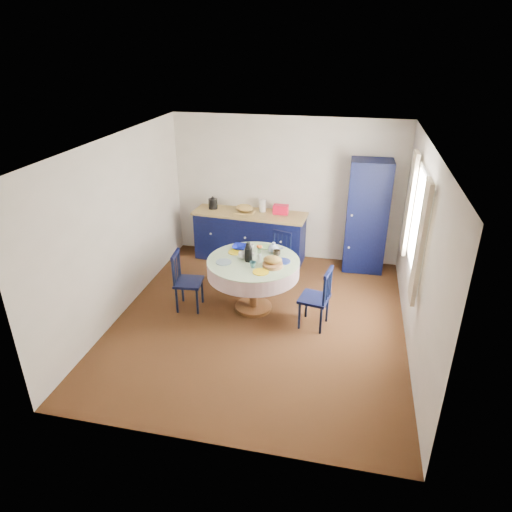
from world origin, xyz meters
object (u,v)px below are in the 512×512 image
at_px(mug_b, 253,265).
at_px(mug_c, 277,253).
at_px(cobalt_bowl, 240,247).
at_px(pantry_cabinet, 367,217).
at_px(mug_a, 242,255).
at_px(kitchen_counter, 250,235).
at_px(chair_far, 278,257).
at_px(mug_d, 251,247).
at_px(chair_right, 317,297).
at_px(chair_left, 186,280).
at_px(dining_table, 254,268).

bearing_deg(mug_b, mug_c, 59.27).
height_order(mug_b, cobalt_bowl, mug_b).
xyz_separation_m(pantry_cabinet, mug_a, (-1.72, -1.68, -0.11)).
distance_m(kitchen_counter, mug_a, 1.70).
bearing_deg(mug_c, chair_far, 97.53).
height_order(mug_c, cobalt_bowl, mug_c).
xyz_separation_m(mug_c, mug_d, (-0.41, 0.13, -0.00)).
relative_size(chair_right, mug_c, 7.87).
bearing_deg(mug_a, chair_left, -165.91).
xyz_separation_m(chair_right, mug_a, (-1.11, 0.28, 0.39)).
bearing_deg(mug_a, kitchen_counter, 99.42).
bearing_deg(mug_d, mug_c, -17.57).
bearing_deg(kitchen_counter, chair_right, -50.34).
distance_m(kitchen_counter, mug_b, 1.98).
bearing_deg(chair_left, dining_table, -85.44).
bearing_deg(chair_right, pantry_cabinet, 173.61).
height_order(chair_right, mug_d, chair_right).
height_order(mug_a, cobalt_bowl, mug_a).
relative_size(chair_right, cobalt_bowl, 3.81).
bearing_deg(chair_far, chair_left, -116.20).
bearing_deg(cobalt_bowl, dining_table, -49.08).
height_order(chair_right, cobalt_bowl, chair_right).
height_order(pantry_cabinet, mug_b, pantry_cabinet).
relative_size(mug_a, mug_d, 1.28).
xyz_separation_m(pantry_cabinet, chair_right, (-0.61, -1.95, -0.50)).
height_order(chair_left, chair_far, chair_left).
height_order(pantry_cabinet, dining_table, pantry_cabinet).
distance_m(chair_right, mug_d, 1.27).
bearing_deg(kitchen_counter, cobalt_bowl, -79.18).
distance_m(mug_c, mug_d, 0.43).
bearing_deg(chair_right, chair_far, -137.38).
bearing_deg(mug_d, chair_right, -29.27).
height_order(mug_b, mug_c, mug_c).
relative_size(chair_right, mug_b, 9.83).
relative_size(mug_a, cobalt_bowl, 0.51).
bearing_deg(dining_table, mug_a, 172.35).
relative_size(chair_left, mug_a, 7.45).
distance_m(chair_far, mug_d, 0.81).
xyz_separation_m(dining_table, mug_c, (0.29, 0.21, 0.17)).
bearing_deg(dining_table, pantry_cabinet, 47.64).
distance_m(mug_a, mug_b, 0.32).
distance_m(kitchen_counter, mug_d, 1.42).
distance_m(pantry_cabinet, chair_far, 1.64).
bearing_deg(chair_far, cobalt_bowl, -107.25).
bearing_deg(chair_far, mug_a, -91.74).
height_order(dining_table, mug_d, dining_table).
distance_m(mug_a, mug_d, 0.32).
relative_size(dining_table, mug_c, 11.63).
bearing_deg(mug_d, pantry_cabinet, 39.37).
distance_m(mug_b, mug_d, 0.58).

